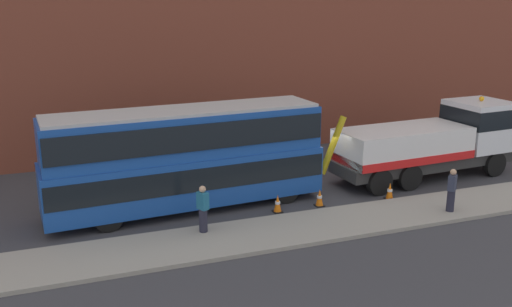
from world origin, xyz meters
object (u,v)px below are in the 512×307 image
(traffic_cone_midway, at_px, (320,198))
(traffic_cone_near_truck, at_px, (390,192))
(recovery_tow_truck, at_px, (434,141))
(traffic_cone_near_bus, at_px, (278,204))
(pedestrian_onlooker, at_px, (203,209))
(pedestrian_bystander, at_px, (452,191))
(double_decker_bus, at_px, (186,155))

(traffic_cone_midway, bearing_deg, traffic_cone_near_truck, -5.57)
(recovery_tow_truck, height_order, traffic_cone_near_bus, recovery_tow_truck)
(pedestrian_onlooker, distance_m, traffic_cone_near_bus, 3.60)
(pedestrian_bystander, xyz_separation_m, traffic_cone_near_bus, (-6.20, 2.59, -0.64))
(pedestrian_bystander, distance_m, traffic_cone_near_bus, 6.75)
(pedestrian_bystander, bearing_deg, double_decker_bus, 28.14)
(pedestrian_bystander, height_order, traffic_cone_near_truck, pedestrian_bystander)
(recovery_tow_truck, height_order, double_decker_bus, double_decker_bus)
(pedestrian_onlooker, bearing_deg, traffic_cone_midway, -11.33)
(traffic_cone_near_truck, bearing_deg, double_decker_bus, 166.68)
(double_decker_bus, relative_size, traffic_cone_near_bus, 15.50)
(traffic_cone_midway, xyz_separation_m, traffic_cone_near_truck, (3.13, -0.31, 0.00))
(traffic_cone_near_truck, bearing_deg, pedestrian_bystander, -62.28)
(recovery_tow_truck, distance_m, traffic_cone_midway, 7.05)
(recovery_tow_truck, xyz_separation_m, traffic_cone_near_bus, (-8.56, -1.70, -1.42))
(recovery_tow_truck, relative_size, traffic_cone_near_truck, 14.18)
(recovery_tow_truck, relative_size, traffic_cone_midway, 14.18)
(double_decker_bus, relative_size, pedestrian_onlooker, 6.52)
(double_decker_bus, height_order, traffic_cone_midway, double_decker_bus)
(traffic_cone_near_bus, relative_size, traffic_cone_near_truck, 1.00)
(recovery_tow_truck, xyz_separation_m, double_decker_bus, (-11.79, -0.03, 0.47))
(pedestrian_bystander, bearing_deg, traffic_cone_near_bus, 29.81)
(pedestrian_bystander, bearing_deg, recovery_tow_truck, -66.39)
(double_decker_bus, xyz_separation_m, traffic_cone_near_truck, (8.21, -1.94, -1.89))
(traffic_cone_midway, bearing_deg, recovery_tow_truck, 13.98)
(pedestrian_bystander, bearing_deg, traffic_cone_near_truck, -9.83)
(double_decker_bus, bearing_deg, traffic_cone_midway, -21.59)
(double_decker_bus, height_order, traffic_cone_near_bus, double_decker_bus)
(traffic_cone_near_bus, distance_m, traffic_cone_near_truck, 4.99)
(double_decker_bus, bearing_deg, traffic_cone_near_bus, -31.13)
(double_decker_bus, bearing_deg, recovery_tow_truck, -3.57)
(double_decker_bus, bearing_deg, pedestrian_bystander, -28.04)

